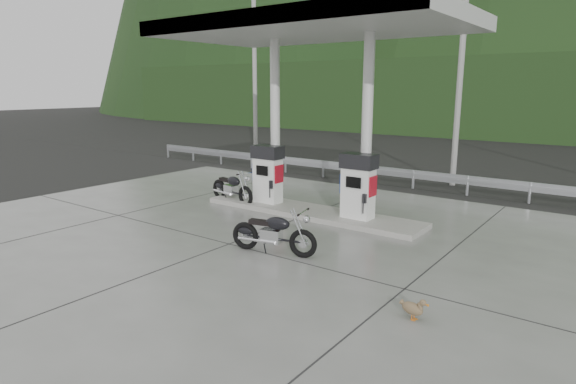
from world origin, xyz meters
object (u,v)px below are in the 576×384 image
Objects in this scene: gas_pump_right at (358,186)px; motorcycle_right at (273,233)px; duck at (412,309)px; motorcycle_left at (232,188)px; gas_pump_left at (268,174)px.

motorcycle_right is (-0.33, -3.37, -0.58)m from gas_pump_right.
duck is (3.80, -1.17, -0.29)m from motorcycle_right.
motorcycle_right is at bearing 176.15° from duck.
duck is (7.99, -4.29, -0.30)m from motorcycle_left.
gas_pump_left is 3.20m from gas_pump_right.
duck is (6.67, -4.54, -0.88)m from gas_pump_left.
motorcycle_left is at bearing -176.86° from gas_pump_right.
gas_pump_right is (3.20, 0.00, 0.00)m from gas_pump_left.
gas_pump_right is at bearing 0.00° from gas_pump_left.
motorcycle_right is at bearing -95.65° from gas_pump_right.
gas_pump_right is 4.56m from motorcycle_left.
gas_pump_left is at bearing 180.00° from gas_pump_right.
gas_pump_right is at bearing 71.67° from motorcycle_right.
duck is at bearing -34.25° from gas_pump_left.
motorcycle_left is at bearing 130.59° from motorcycle_right.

